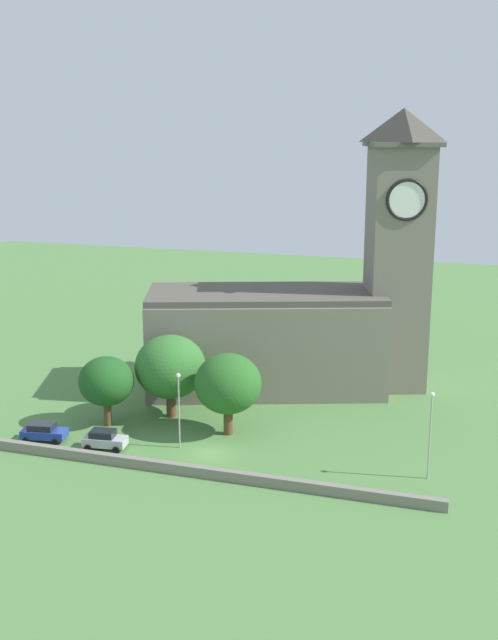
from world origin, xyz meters
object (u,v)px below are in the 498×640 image
Objects in this scene: streetlamp_west_mid at (179,399)px; car_blue at (44,432)px; car_silver at (105,439)px; streetlamp_central at (431,422)px; tree_riverside_west at (106,381)px; church at (301,316)px; tree_by_tower at (170,367)px; tree_churchyard at (228,384)px.

car_blue is at bearing -170.02° from streetlamp_west_mid.
car_silver is (6.54, 0.01, 0.03)m from car_blue.
car_silver is 30.01m from streetlamp_central.
car_blue is 0.63× the size of tree_riverside_west.
church is 4.54× the size of streetlamp_west_mid.
car_silver is 0.54× the size of streetlamp_central.
tree_by_tower reaches higher than car_blue.
car_blue is at bearing -130.07° from church.
tree_by_tower reaches higher than streetlamp_central.
church is 26.71m from streetlamp_central.
streetlamp_central is at bearing 0.69° from streetlamp_west_mid.
streetlamp_central is 1.09× the size of tree_riverside_west.
tree_riverside_west reaches higher than car_blue.
streetlamp_west_mid is 0.90× the size of tree_churchyard.
tree_by_tower is at bearing 159.11° from tree_churchyard.
car_silver is 0.52× the size of tree_churchyard.
streetlamp_west_mid is 22.93m from streetlamp_central.
streetlamp_west_mid reaches higher than tree_riverside_west.
car_blue is 7.76m from tree_riverside_west.
car_silver is 8.10m from streetlamp_west_mid.
tree_by_tower is at bearing 46.59° from car_blue.
car_blue is 6.54m from car_silver.
church is at bearing 52.54° from tree_by_tower.
tree_by_tower is (5.13, 4.29, 0.74)m from tree_riverside_west.
tree_by_tower reaches higher than tree_churchyard.
tree_riverside_west is at bearing 114.62° from car_silver.
car_blue is (-19.61, -23.32, -7.64)m from church.
tree_by_tower is at bearing 165.22° from streetlamp_central.
streetlamp_central is at bearing -14.78° from tree_by_tower.
church is at bearing 49.93° from car_blue.
car_silver is 0.48× the size of tree_by_tower.
streetlamp_central is (22.93, 0.28, 0.27)m from streetlamp_west_mid.
streetlamp_west_mid is (13.20, 2.32, 4.01)m from car_blue.
streetlamp_central reaches higher than car_blue.
streetlamp_central is (29.59, 2.60, 4.24)m from car_silver.
tree_churchyard reaches higher than car_blue.
streetlamp_west_mid reaches higher than car_silver.
tree_churchyard reaches higher than streetlamp_central.
streetlamp_west_mid is at bearing -61.47° from tree_by_tower.
car_silver is 11.02m from tree_by_tower.
tree_riverside_west is (-15.56, -17.90, -3.84)m from church.
tree_riverside_west is 0.88× the size of tree_churchyard.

